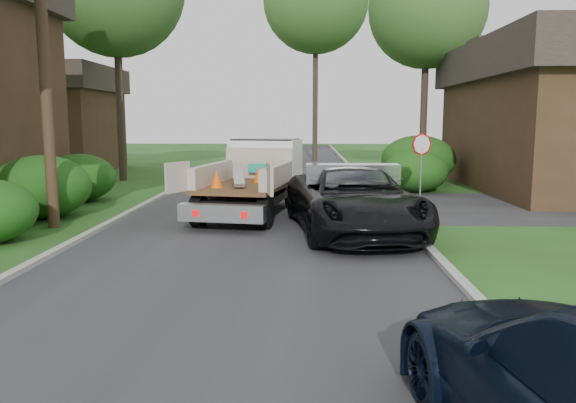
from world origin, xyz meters
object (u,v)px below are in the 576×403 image
at_px(utility_pole, 43,31).
at_px(house_left_far, 45,117).
at_px(tree_right_far, 427,9).
at_px(stop_sign, 421,154).
at_px(flatbed_truck, 258,172).
at_px(tree_center_far, 316,0).
at_px(black_pickup, 353,200).

height_order(utility_pole, house_left_far, utility_pole).
xyz_separation_m(utility_pole, tree_right_far, (12.98, 15.02, 3.31)).
xyz_separation_m(stop_sign, utility_pole, (-10.68, -4.02, 3.40)).
bearing_deg(flatbed_truck, stop_sign, 20.75).
bearing_deg(tree_center_far, stop_sign, -81.34).
relative_size(stop_sign, tree_right_far, 0.22).
height_order(house_left_far, tree_center_far, tree_center_far).
xyz_separation_m(stop_sign, black_pickup, (-2.62, -4.50, -0.92)).
relative_size(utility_pole, tree_right_far, 0.87).
bearing_deg(tree_center_far, flatbed_truck, -95.62).
height_order(tree_center_far, flatbed_truck, tree_center_far).
bearing_deg(house_left_far, tree_right_far, -5.44).
height_order(utility_pole, black_pickup, utility_pole).
distance_m(stop_sign, tree_right_far, 13.08).
bearing_deg(tree_center_far, tree_right_far, -61.19).
bearing_deg(tree_right_far, house_left_far, 174.56).
height_order(stop_sign, tree_right_far, tree_right_far).
bearing_deg(utility_pole, black_pickup, -3.42).
distance_m(utility_pole, flatbed_truck, 7.24).
bearing_deg(stop_sign, tree_center_far, 98.66).
bearing_deg(flatbed_truck, tree_center_far, 93.93).
xyz_separation_m(house_left_far, tree_right_far, (21.00, -2.00, 5.43)).
xyz_separation_m(tree_center_far, flatbed_truck, (-2.17, -22.06, -9.74)).
distance_m(stop_sign, black_pickup, 5.29).
bearing_deg(tree_right_far, tree_center_far, 118.81).
height_order(tree_center_far, black_pickup, tree_center_far).
relative_size(utility_pole, tree_center_far, 0.68).
relative_size(utility_pole, black_pickup, 1.62).
distance_m(tree_center_far, flatbed_truck, 24.21).
distance_m(tree_right_far, black_pickup, 17.96).
xyz_separation_m(tree_right_far, flatbed_truck, (-7.67, -12.06, -7.24)).
relative_size(house_left_far, tree_center_far, 0.52).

